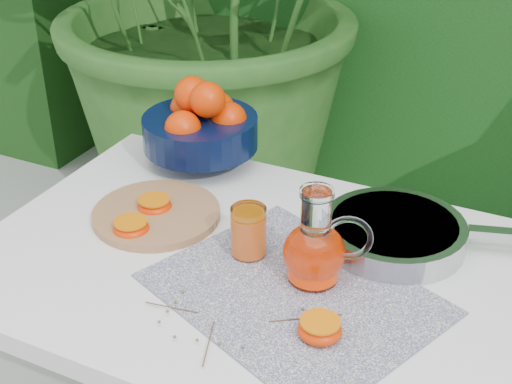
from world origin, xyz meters
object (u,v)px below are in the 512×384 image
at_px(fruit_bowl, 201,125).
at_px(juice_pitcher, 315,249).
at_px(white_table, 251,295).
at_px(cutting_board, 157,214).
at_px(saute_pan, 396,232).

xyz_separation_m(fruit_bowl, juice_pitcher, (0.39, -0.30, -0.03)).
bearing_deg(juice_pitcher, white_table, 175.91).
xyz_separation_m(cutting_board, juice_pitcher, (0.36, -0.06, 0.06)).
xyz_separation_m(white_table, cutting_board, (-0.23, 0.05, 0.09)).
height_order(white_table, cutting_board, cutting_board).
bearing_deg(fruit_bowl, cutting_board, -81.60).
bearing_deg(juice_pitcher, cutting_board, 171.12).
relative_size(cutting_board, fruit_bowl, 0.90).
xyz_separation_m(white_table, saute_pan, (0.22, 0.16, 0.11)).
bearing_deg(juice_pitcher, saute_pan, 61.08).
distance_m(fruit_bowl, saute_pan, 0.51).
height_order(fruit_bowl, saute_pan, fruit_bowl).
relative_size(white_table, fruit_bowl, 3.55).
relative_size(fruit_bowl, saute_pan, 0.58).
height_order(juice_pitcher, saute_pan, juice_pitcher).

